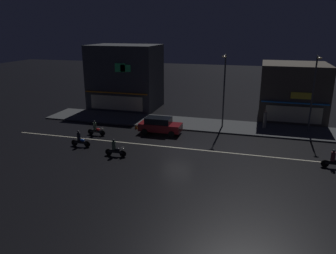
# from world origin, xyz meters

# --- Properties ---
(ground_plane) EXTENTS (140.00, 140.00, 0.00)m
(ground_plane) POSITION_xyz_m (0.00, 0.00, 0.00)
(ground_plane) COLOR black
(lane_divider_stripe) EXTENTS (33.39, 0.16, 0.01)m
(lane_divider_stripe) POSITION_xyz_m (0.00, 0.00, 0.01)
(lane_divider_stripe) COLOR beige
(lane_divider_stripe) RESTS_ON ground
(sidewalk_far) EXTENTS (35.15, 4.95, 0.14)m
(sidewalk_far) POSITION_xyz_m (0.00, 7.70, 0.07)
(sidewalk_far) COLOR #424447
(sidewalk_far) RESTS_ON ground
(storefront_left_block) EXTENTS (7.37, 7.49, 6.47)m
(storefront_left_block) POSITION_xyz_m (10.54, 13.85, 3.23)
(storefront_left_block) COLOR #4C443A
(storefront_left_block) RESTS_ON ground
(storefront_center_block) EXTENTS (8.80, 6.54, 8.31)m
(storefront_center_block) POSITION_xyz_m (-10.54, 13.37, 4.15)
(storefront_center_block) COLOR #383A3F
(storefront_center_block) RESTS_ON ground
(streetlamp_west) EXTENTS (0.44, 1.64, 7.73)m
(streetlamp_west) POSITION_xyz_m (3.18, 7.19, 4.66)
(streetlamp_west) COLOR #47494C
(streetlamp_west) RESTS_ON sidewalk_far
(streetlamp_mid) EXTENTS (0.44, 1.64, 7.73)m
(streetlamp_mid) POSITION_xyz_m (11.93, 7.86, 4.66)
(streetlamp_mid) COLOR #47494C
(streetlamp_mid) RESTS_ON sidewalk_far
(pedestrian_on_sidewalk) EXTENTS (0.36, 0.36, 1.91)m
(pedestrian_on_sidewalk) POSITION_xyz_m (7.58, 8.11, 1.03)
(pedestrian_on_sidewalk) COLOR gray
(pedestrian_on_sidewalk) RESTS_ON sidewalk_far
(parked_car_near_kerb) EXTENTS (4.30, 1.98, 1.67)m
(parked_car_near_kerb) POSITION_xyz_m (-2.77, 3.65, 0.87)
(parked_car_near_kerb) COLOR maroon
(parked_car_near_kerb) RESTS_ON ground
(motorcycle_lead) EXTENTS (1.90, 0.60, 1.52)m
(motorcycle_lead) POSITION_xyz_m (12.73, -1.01, 0.63)
(motorcycle_lead) COLOR black
(motorcycle_lead) RESTS_ON ground
(motorcycle_following) EXTENTS (1.90, 0.60, 1.52)m
(motorcycle_following) POSITION_xyz_m (-8.79, 1.29, 0.63)
(motorcycle_following) COLOR black
(motorcycle_following) RESTS_ON ground
(motorcycle_opposite_lane) EXTENTS (1.90, 0.60, 1.52)m
(motorcycle_opposite_lane) POSITION_xyz_m (-8.61, -2.07, 0.63)
(motorcycle_opposite_lane) COLOR black
(motorcycle_opposite_lane) RESTS_ON ground
(motorcycle_trailing_far) EXTENTS (1.90, 0.60, 1.52)m
(motorcycle_trailing_far) POSITION_xyz_m (-4.55, -3.35, 0.63)
(motorcycle_trailing_far) COLOR black
(motorcycle_trailing_far) RESTS_ON ground
(traffic_cone) EXTENTS (0.36, 0.36, 0.55)m
(traffic_cone) POSITION_xyz_m (-5.67, 4.42, 0.28)
(traffic_cone) COLOR orange
(traffic_cone) RESTS_ON ground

